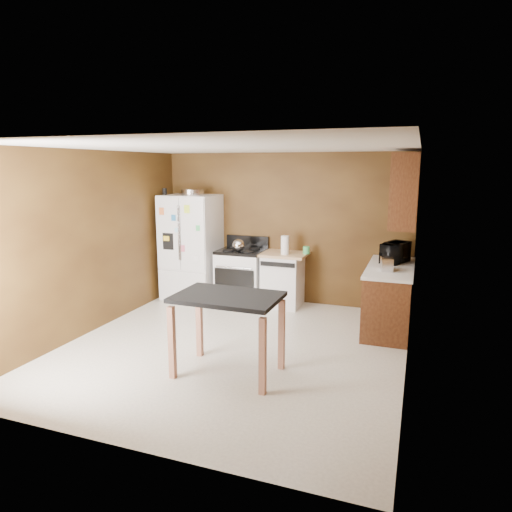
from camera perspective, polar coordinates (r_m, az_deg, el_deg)
The scene contains 18 objects.
floor at distance 5.95m, azimuth -2.91°, elevation -11.38°, with size 4.50×4.50×0.00m, color silver.
ceiling at distance 5.50m, azimuth -3.17°, elevation 13.46°, with size 4.50×4.50×0.00m, color white.
wall_back at distance 7.68m, azimuth 3.50°, elevation 3.46°, with size 4.20×4.20×0.00m, color brown.
wall_front at distance 3.68m, azimuth -16.83°, elevation -5.58°, with size 4.20×4.20×0.00m, color brown.
wall_left at distance 6.68m, azimuth -19.88°, elevation 1.64°, with size 4.50×4.50×0.00m, color brown.
wall_right at distance 5.16m, azimuth 18.99°, elevation -0.95°, with size 4.50×4.50×0.00m, color brown.
roasting_pan at distance 7.84m, azimuth -7.90°, elevation 7.92°, with size 0.39×0.39×0.10m, color silver.
pen_cup at distance 7.98m, azimuth -11.35°, elevation 7.91°, with size 0.07×0.07×0.11m, color black.
kettle at distance 7.49m, azimuth -2.22°, elevation 1.35°, with size 0.20×0.20×0.20m, color silver.
paper_towel at distance 7.29m, azimuth 3.63°, elevation 1.36°, with size 0.13×0.13×0.30m, color white.
green_canister at distance 7.39m, azimuth 6.31°, elevation 0.73°, with size 0.11×0.11×0.12m, color #46B65E.
toaster at distance 6.37m, azimuth 16.02°, elevation -0.97°, with size 0.15×0.24×0.17m, color silver.
microwave at distance 6.93m, azimuth 17.01°, elevation 0.33°, with size 0.49×0.33×0.27m, color black.
refrigerator at distance 7.97m, azimuth -8.09°, elevation 1.10°, with size 0.90×0.80×1.80m.
gas_range at distance 7.73m, azimuth -1.81°, elevation -2.42°, with size 0.76×0.68×1.10m.
dishwasher at distance 7.53m, azimuth 3.37°, elevation -2.89°, with size 0.78×0.63×0.89m.
right_cabinets at distance 6.69m, azimuth 16.83°, elevation -1.15°, with size 0.63×1.58×2.45m.
island at distance 5.01m, azimuth -3.56°, elevation -6.51°, with size 1.14×0.77×0.91m.
Camera 1 is at (2.14, -5.06, 2.28)m, focal length 32.00 mm.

